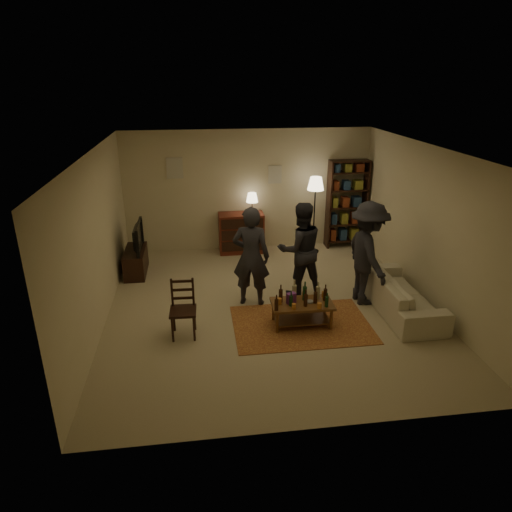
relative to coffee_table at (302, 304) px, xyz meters
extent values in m
plane|color=#C6B793|center=(-0.41, 0.69, -0.37)|extent=(6.00, 6.00, 0.00)
plane|color=beige|center=(-0.41, 3.69, 0.98)|extent=(5.50, 0.00, 5.50)
plane|color=beige|center=(-3.16, 0.69, 0.98)|extent=(0.00, 6.00, 6.00)
plane|color=beige|center=(2.34, 0.69, 0.98)|extent=(0.00, 6.00, 6.00)
plane|color=beige|center=(-0.41, -2.31, 0.98)|extent=(5.50, 0.00, 5.50)
plane|color=white|center=(-0.41, 0.69, 2.33)|extent=(6.00, 6.00, 0.00)
cube|color=beige|center=(-2.01, 3.67, 1.53)|extent=(0.35, 0.03, 0.45)
cube|color=beige|center=(0.19, 3.67, 1.33)|extent=(0.30, 0.03, 0.40)
cube|color=maroon|center=(0.00, 0.00, -0.36)|extent=(2.20, 1.50, 0.01)
cube|color=brown|center=(0.00, 0.00, 0.01)|extent=(0.99, 0.55, 0.04)
cube|color=brown|center=(0.00, 0.00, -0.26)|extent=(0.88, 0.45, 0.02)
cylinder|color=brown|center=(-0.43, -0.20, -0.19)|extent=(0.05, 0.05, 0.36)
cylinder|color=brown|center=(0.43, -0.22, -0.19)|extent=(0.05, 0.05, 0.36)
cylinder|color=brown|center=(-0.42, 0.21, -0.19)|extent=(0.05, 0.05, 0.36)
cylinder|color=brown|center=(0.44, 0.20, -0.19)|extent=(0.05, 0.05, 0.36)
cylinder|color=#C6742D|center=(-0.36, 0.00, 0.08)|extent=(0.07, 0.07, 0.10)
cylinder|color=#C6742D|center=(-0.17, -0.19, 0.08)|extent=(0.07, 0.07, 0.09)
cylinder|color=#C6742D|center=(0.08, 0.17, 0.09)|extent=(0.07, 0.07, 0.11)
cylinder|color=#C6742D|center=(0.23, -0.22, 0.08)|extent=(0.07, 0.07, 0.09)
cylinder|color=#C6742D|center=(0.39, 0.14, 0.08)|extent=(0.07, 0.07, 0.10)
cube|color=#713189|center=(-0.18, 0.02, 0.12)|extent=(0.16, 0.13, 0.18)
cylinder|color=gray|center=(0.12, -0.03, 0.04)|extent=(0.12, 0.12, 0.03)
cube|color=black|center=(-1.87, -0.08, 0.06)|extent=(0.41, 0.41, 0.04)
cylinder|color=black|center=(-2.04, -0.24, -0.16)|extent=(0.04, 0.04, 0.42)
cylinder|color=black|center=(-1.72, -0.25, -0.16)|extent=(0.04, 0.04, 0.42)
cylinder|color=black|center=(-2.03, 0.09, -0.16)|extent=(0.04, 0.04, 0.42)
cylinder|color=black|center=(-1.71, 0.07, -0.16)|extent=(0.04, 0.04, 0.42)
cube|color=black|center=(-1.87, 0.08, 0.31)|extent=(0.32, 0.04, 0.47)
cube|color=black|center=(-2.86, 2.49, -0.12)|extent=(0.40, 1.00, 0.50)
imported|color=black|center=(-2.84, 2.49, 0.41)|extent=(0.13, 0.97, 0.56)
cube|color=maroon|center=(-0.61, 3.41, 0.08)|extent=(1.00, 0.48, 0.90)
cube|color=black|center=(-0.61, 3.16, -0.15)|extent=(0.92, 0.02, 0.22)
cube|color=black|center=(-0.61, 3.16, 0.11)|extent=(0.92, 0.02, 0.22)
cube|color=black|center=(-0.61, 3.16, 0.37)|extent=(0.92, 0.02, 0.22)
cylinder|color=black|center=(-0.36, 3.41, 0.55)|extent=(0.12, 0.12, 0.04)
cylinder|color=black|center=(-0.36, 3.41, 0.68)|extent=(0.02, 0.02, 0.22)
cone|color=#FFE5B2|center=(-0.36, 3.41, 0.89)|extent=(0.26, 0.26, 0.20)
cube|color=black|center=(1.41, 3.47, 0.63)|extent=(0.04, 0.34, 2.00)
cube|color=black|center=(2.27, 3.47, 0.63)|extent=(0.04, 0.34, 2.00)
cube|color=black|center=(1.84, 3.47, -0.22)|extent=(0.90, 0.34, 0.03)
cube|color=black|center=(1.84, 3.47, 0.18)|extent=(0.90, 0.34, 0.03)
cube|color=black|center=(1.84, 3.47, 0.58)|extent=(0.90, 0.34, 0.03)
cube|color=black|center=(1.84, 3.47, 0.98)|extent=(0.90, 0.34, 0.03)
cube|color=black|center=(1.84, 3.47, 1.38)|extent=(0.90, 0.34, 0.03)
cube|color=black|center=(1.84, 3.47, 1.63)|extent=(0.90, 0.34, 0.03)
cube|color=brown|center=(1.54, 3.47, -0.07)|extent=(0.12, 0.22, 0.26)
cube|color=navy|center=(1.79, 3.47, -0.07)|extent=(0.15, 0.22, 0.26)
cube|color=olive|center=(2.06, 3.47, -0.07)|extent=(0.18, 0.22, 0.26)
cube|color=navy|center=(1.54, 3.47, 0.32)|extent=(0.12, 0.22, 0.24)
cube|color=olive|center=(1.79, 3.47, 0.32)|extent=(0.15, 0.22, 0.24)
cube|color=brown|center=(2.06, 3.47, 0.32)|extent=(0.18, 0.22, 0.24)
cube|color=olive|center=(1.54, 3.47, 0.71)|extent=(0.12, 0.22, 0.22)
cube|color=brown|center=(1.79, 3.47, 0.71)|extent=(0.15, 0.22, 0.22)
cube|color=navy|center=(2.06, 3.47, 0.71)|extent=(0.18, 0.22, 0.22)
cube|color=brown|center=(1.54, 3.47, 1.10)|extent=(0.12, 0.22, 0.20)
cube|color=navy|center=(1.79, 3.47, 1.10)|extent=(0.15, 0.22, 0.20)
cube|color=olive|center=(2.06, 3.47, 1.10)|extent=(0.18, 0.22, 0.20)
cube|color=navy|center=(1.54, 3.47, 1.49)|extent=(0.12, 0.22, 0.18)
cube|color=olive|center=(1.79, 3.47, 1.49)|extent=(0.15, 0.22, 0.18)
cube|color=brown|center=(2.06, 3.47, 1.49)|extent=(0.18, 0.22, 0.18)
cylinder|color=black|center=(1.00, 3.17, -0.35)|extent=(0.28, 0.28, 0.03)
cylinder|color=black|center=(1.00, 3.17, 0.40)|extent=(0.03, 0.03, 1.53)
cone|color=#FFE5B2|center=(1.00, 3.17, 1.22)|extent=(0.36, 0.36, 0.28)
imported|color=beige|center=(1.79, 0.29, -0.07)|extent=(0.81, 2.08, 0.61)
imported|color=#26262D|center=(-0.71, 0.87, 0.51)|extent=(0.74, 0.59, 1.77)
imported|color=#23232A|center=(0.22, 1.14, 0.50)|extent=(0.92, 0.77, 1.73)
imported|color=#222128|center=(1.29, 0.66, 0.54)|extent=(0.76, 1.23, 1.83)
camera|label=1|loc=(-1.60, -6.31, 3.42)|focal=32.00mm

